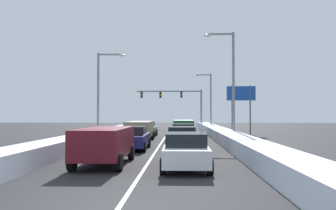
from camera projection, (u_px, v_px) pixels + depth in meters
The scene contains 17 objects.
ground_plane at pixel (161, 143), 26.54m from camera, with size 120.69×120.69×0.00m, color #28282B.
lane_stripe_between_right_lane_and_center_lane at pixel (164, 139), 31.17m from camera, with size 0.14×51.06×0.01m, color silver.
snow_bank_right_shoulder at pixel (221, 134), 30.99m from camera, with size 1.71×51.06×0.89m, color silver.
snow_bank_left_shoulder at pixel (107, 134), 31.38m from camera, with size 1.77×51.06×0.89m, color silver.
sedan_white_right_lane_nearest at pixel (186, 150), 14.24m from camera, with size 2.00×4.50×1.51m.
sedan_black_right_lane_second at pixel (182, 138), 21.11m from camera, with size 2.00×4.50×1.51m.
sedan_red_right_lane_third at pixel (183, 133), 27.04m from camera, with size 2.00×4.50×1.51m.
suv_green_right_lane_fourth at pixel (183, 127), 33.98m from camera, with size 2.16×4.90×1.67m.
suv_maroon_center_lane_nearest at pixel (105, 142), 15.23m from camera, with size 2.16×4.90×1.67m.
sedan_navy_center_lane_second at pixel (133, 138), 21.72m from camera, with size 2.00×4.50×1.51m.
suv_tan_center_lane_third at pixel (139, 129), 28.17m from camera, with size 2.16×4.90×1.67m.
sedan_gray_center_lane_fourth at pixel (147, 129), 34.37m from camera, with size 2.00×4.50×1.51m.
traffic_light_gantry at pixel (178, 99), 54.43m from camera, with size 10.60×0.47×6.20m.
street_lamp_right_near at pixel (230, 77), 28.79m from camera, with size 2.66×0.36×9.31m.
street_lamp_right_mid at pixel (208, 96), 47.33m from camera, with size 2.66×0.36×7.94m.
street_lamp_left_mid at pixel (102, 87), 32.40m from camera, with size 2.66×0.36×8.18m.
roadside_sign_right at pixel (241, 99), 37.61m from camera, with size 3.20×0.16×5.50m.
Camera 1 is at (1.52, -8.00, 2.32)m, focal length 36.03 mm.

